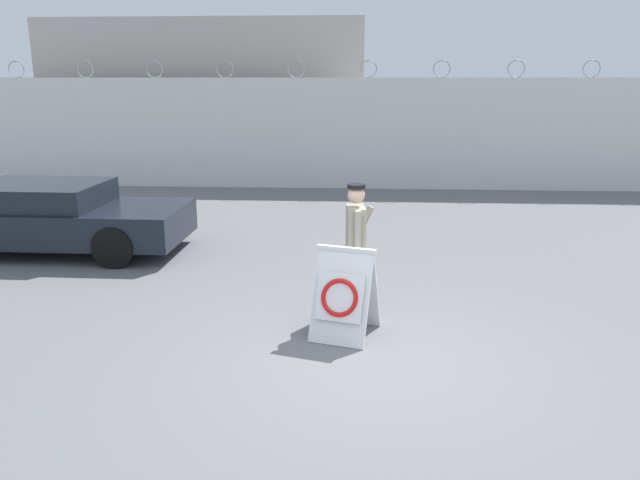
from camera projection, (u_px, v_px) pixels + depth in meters
name	position (u px, v px, depth m)	size (l,w,h in m)	color
ground_plane	(376.00, 361.00, 6.78)	(90.00, 90.00, 0.00)	slate
perimeter_wall	(367.00, 134.00, 17.18)	(36.00, 0.30, 3.46)	silver
building_block	(223.00, 97.00, 21.88)	(9.84, 7.06, 4.72)	#B2ADA3
barricade_sign	(344.00, 293.00, 7.33)	(0.87, 0.94, 1.09)	white
security_guard	(356.00, 243.00, 7.92)	(0.37, 0.63, 1.71)	black
parked_car_front_coupe	(50.00, 217.00, 10.96)	(4.65, 2.04, 1.22)	black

